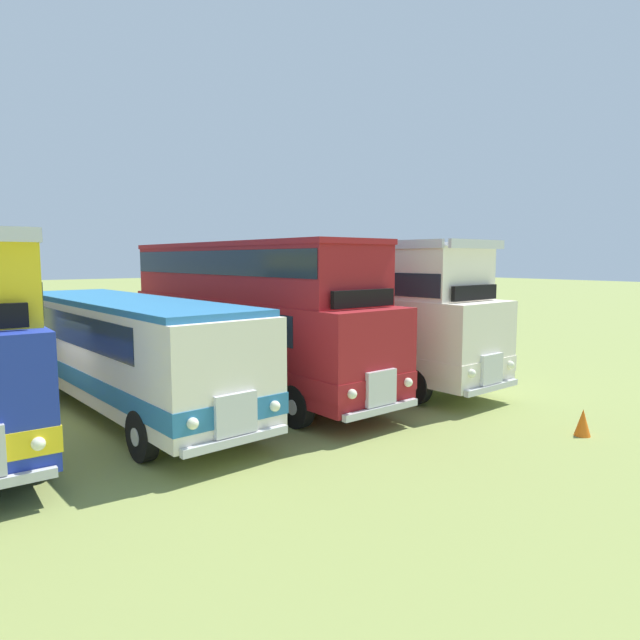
# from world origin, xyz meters

# --- Properties ---
(ground_plane) EXTENTS (200.00, 200.00, 0.00)m
(ground_plane) POSITION_xyz_m (0.00, 0.00, 0.00)
(ground_plane) COLOR olive
(bus_fourth_in_row) EXTENTS (3.01, 10.77, 2.99)m
(bus_fourth_in_row) POSITION_xyz_m (1.89, 0.05, 1.75)
(bus_fourth_in_row) COLOR silver
(bus_fourth_in_row) RESTS_ON ground
(bus_fifth_in_row) EXTENTS (2.79, 11.30, 4.49)m
(bus_fifth_in_row) POSITION_xyz_m (5.66, 0.26, 2.47)
(bus_fifth_in_row) COLOR maroon
(bus_fifth_in_row) RESTS_ON ground
(bus_sixth_in_row) EXTENTS (2.89, 11.52, 4.52)m
(bus_sixth_in_row) POSITION_xyz_m (9.44, 0.11, 2.36)
(bus_sixth_in_row) COLOR silver
(bus_sixth_in_row) RESTS_ON ground
(cone_mid_row) EXTENTS (0.36, 0.36, 0.62)m
(cone_mid_row) POSITION_xyz_m (9.36, -8.31, 0.31)
(cone_mid_row) COLOR orange
(cone_mid_row) RESTS_ON ground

